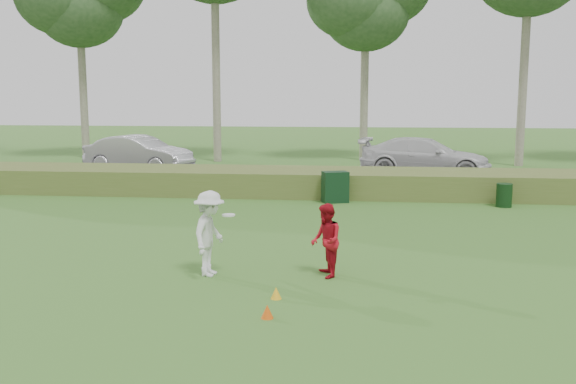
# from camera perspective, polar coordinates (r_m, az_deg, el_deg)

# --- Properties ---
(ground) EXTENTS (120.00, 120.00, 0.00)m
(ground) POSITION_cam_1_polar(r_m,az_deg,el_deg) (12.34, -2.05, -8.82)
(ground) COLOR #2F6220
(ground) RESTS_ON ground
(reed_strip) EXTENTS (80.00, 3.00, 0.90)m
(reed_strip) POSITION_cam_1_polar(r_m,az_deg,el_deg) (23.92, 2.09, 0.90)
(reed_strip) COLOR #4B5F26
(reed_strip) RESTS_ON ground
(park_road) EXTENTS (80.00, 6.00, 0.06)m
(park_road) POSITION_cam_1_polar(r_m,az_deg,el_deg) (28.92, 2.81, 1.43)
(park_road) COLOR #2D2D2D
(park_road) RESTS_ON ground
(tree_4) EXTENTS (6.24, 6.24, 11.50)m
(tree_4) POSITION_cam_1_polar(r_m,az_deg,el_deg) (36.46, 6.94, 16.39)
(tree_4) COLOR gray
(tree_4) RESTS_ON ground
(player_white) EXTENTS (0.94, 1.22, 1.76)m
(player_white) POSITION_cam_1_polar(r_m,az_deg,el_deg) (13.26, -6.98, -3.68)
(player_white) COLOR silver
(player_white) RESTS_ON ground
(player_red) EXTENTS (0.74, 0.86, 1.52)m
(player_red) POSITION_cam_1_polar(r_m,az_deg,el_deg) (13.11, 3.40, -4.33)
(player_red) COLOR #AC0E1B
(player_red) RESTS_ON ground
(cone_orange) EXTENTS (0.21, 0.21, 0.23)m
(cone_orange) POSITION_cam_1_polar(r_m,az_deg,el_deg) (10.91, -1.86, -10.57)
(cone_orange) COLOR #DE510B
(cone_orange) RESTS_ON ground
(cone_yellow) EXTENTS (0.20, 0.20, 0.22)m
(cone_yellow) POSITION_cam_1_polar(r_m,az_deg,el_deg) (11.88, -1.07, -8.96)
(cone_yellow) COLOR #F2AF19
(cone_yellow) RESTS_ON ground
(utility_cabinet) EXTENTS (0.98, 0.78, 1.07)m
(utility_cabinet) POSITION_cam_1_polar(r_m,az_deg,el_deg) (22.10, 4.22, 0.45)
(utility_cabinet) COLOR black
(utility_cabinet) RESTS_ON ground
(trash_bin) EXTENTS (0.69, 0.69, 0.78)m
(trash_bin) POSITION_cam_1_polar(r_m,az_deg,el_deg) (22.36, 18.66, -0.27)
(trash_bin) COLOR black
(trash_bin) RESTS_ON ground
(car_mid) EXTENTS (5.43, 3.07, 1.69)m
(car_mid) POSITION_cam_1_polar(r_m,az_deg,el_deg) (31.05, -13.13, 3.34)
(car_mid) COLOR #B4B4B8
(car_mid) RESTS_ON park_road
(car_right) EXTENTS (6.12, 3.32, 1.68)m
(car_right) POSITION_cam_1_polar(r_m,az_deg,el_deg) (29.51, 12.06, 3.09)
(car_right) COLOR silver
(car_right) RESTS_ON park_road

